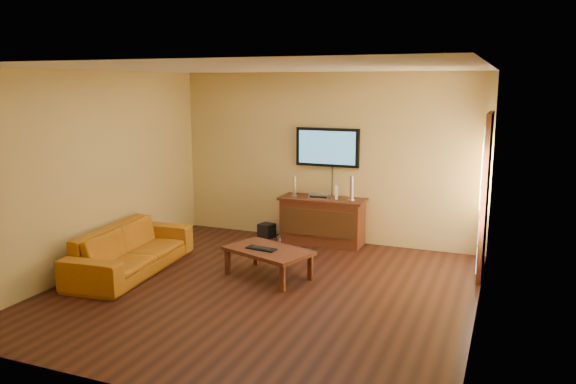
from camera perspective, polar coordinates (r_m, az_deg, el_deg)
The scene contains 14 objects.
ground_plane at distance 7.07m, azimuth -2.54°, elevation -9.94°, with size 5.00×5.00×0.00m, color black.
room_walls at distance 7.23m, azimuth -0.60°, elevation 4.34°, with size 5.00×5.00×5.00m.
french_door at distance 7.85m, azimuth 19.37°, elevation -0.47°, with size 0.07×1.02×2.22m.
media_console at distance 8.95m, azimuth 3.50°, elevation -2.93°, with size 1.36×0.52×0.75m.
television at distance 8.95m, azimuth 4.03°, elevation 4.55°, with size 1.04×0.08×0.61m.
coffee_table at distance 7.42m, azimuth -2.03°, elevation -6.15°, with size 1.26×0.99×0.39m.
sofa at distance 7.92m, azimuth -15.66°, elevation -4.92°, with size 2.09×0.61×0.82m, color #AE6613.
speaker_left at distance 8.97m, azimuth 0.65°, elevation 0.54°, with size 0.09×0.09×0.33m.
speaker_right at distance 8.68m, azimuth 6.49°, elevation 0.27°, with size 0.10×0.10×0.38m.
av_receiver at distance 8.85m, azimuth 3.26°, elevation -0.38°, with size 0.32×0.23×0.07m, color silver.
game_console at distance 8.81m, azimuth 4.97°, elevation 0.06°, with size 0.05×0.16×0.23m, color white.
subwoofer at distance 9.38m, azimuth -2.19°, elevation -3.92°, with size 0.23×0.23×0.23m, color black.
bottle at distance 8.84m, azimuth -0.91°, elevation -5.02°, with size 0.06×0.06×0.19m.
keyboard at distance 7.39m, azimuth -2.73°, elevation -5.76°, with size 0.42×0.20×0.02m.
Camera 1 is at (2.75, -6.01, 2.53)m, focal length 35.00 mm.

